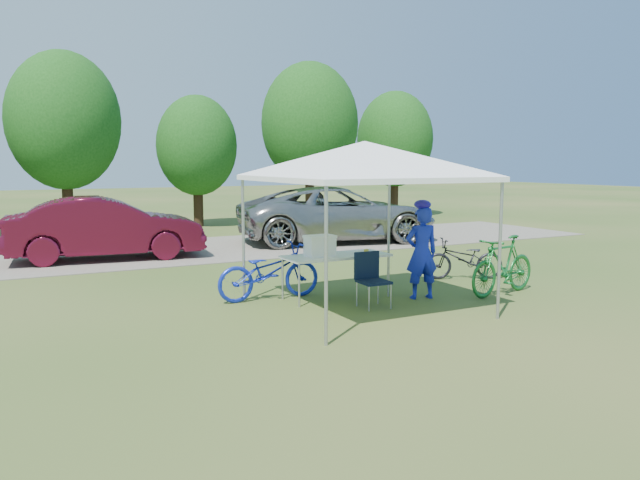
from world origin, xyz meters
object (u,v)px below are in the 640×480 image
object	(u,v)px
folding_table	(336,257)
bike_blue	(269,272)
minivan	(337,214)
sedan	(106,228)
cyclist	(422,253)
bike_dark	(464,259)
bike_green	(503,265)
cooler	(320,246)
folding_chair	(370,275)

from	to	relation	value
folding_table	bike_blue	xyz separation A→B (m)	(-1.10, 0.44, -0.24)
minivan	sedan	bearing A→B (deg)	104.21
folding_table	cyclist	bearing A→B (deg)	-29.59
bike_blue	minivan	distance (m)	8.01
bike_dark	sedan	size ratio (longest dim) A/B	0.35
cyclist	bike_green	bearing A→B (deg)	176.01
bike_blue	bike_green	world-z (taller)	bike_green
cooler	cyclist	world-z (taller)	cyclist
folding_chair	bike_blue	xyz separation A→B (m)	(-1.28, 1.28, -0.04)
minivan	bike_dark	bearing A→B (deg)	-174.45
folding_chair	minivan	size ratio (longest dim) A/B	0.15
bike_green	minivan	size ratio (longest dim) A/B	0.30
minivan	bike_blue	bearing A→B (deg)	153.26
folding_table	bike_dark	bearing A→B (deg)	5.58
minivan	cyclist	bearing A→B (deg)	172.61
folding_table	folding_chair	world-z (taller)	folding_chair
folding_table	bike_blue	bearing A→B (deg)	157.97
folding_table	cooler	xyz separation A→B (m)	(-0.33, -0.00, 0.23)
bike_blue	minivan	size ratio (longest dim) A/B	0.32
cooler	cyclist	size ratio (longest dim) A/B	0.31
cyclist	bike_dark	size ratio (longest dim) A/B	1.01
cooler	bike_blue	xyz separation A→B (m)	(-0.77, 0.44, -0.46)
bike_dark	minivan	bearing A→B (deg)	-160.58
folding_table	cooler	world-z (taller)	cooler
folding_chair	bike_blue	distance (m)	1.81
folding_chair	cooler	size ratio (longest dim) A/B	1.81
folding_chair	bike_green	xyz separation A→B (m)	(2.62, -0.34, -0.00)
folding_table	cooler	size ratio (longest dim) A/B	3.74
bike_blue	bike_green	distance (m)	4.22
cooler	bike_green	world-z (taller)	cooler
minivan	sedan	world-z (taller)	minivan
cyclist	sedan	distance (m)	8.28
cyclist	bike_blue	bearing A→B (deg)	-14.20
cyclist	bike_dark	world-z (taller)	cyclist
minivan	folding_chair	bearing A→B (deg)	165.59
folding_table	sedan	distance (m)	7.02
folding_table	cyclist	distance (m)	1.50
folding_table	minivan	distance (m)	7.76
bike_dark	minivan	world-z (taller)	minivan
cyclist	bike_green	distance (m)	1.59
bike_dark	minivan	xyz separation A→B (m)	(0.63, 6.44, 0.42)
folding_chair	sedan	size ratio (longest dim) A/B	0.20
bike_green	minivan	xyz separation A→B (m)	(1.01, 7.93, 0.31)
folding_chair	bike_green	distance (m)	2.64
folding_chair	minivan	xyz separation A→B (m)	(3.63, 7.59, 0.31)
folding_chair	sedan	world-z (taller)	sedan
folding_table	bike_green	distance (m)	3.05
folding_table	bike_blue	world-z (taller)	bike_blue
minivan	bike_green	bearing A→B (deg)	-176.11
bike_green	bike_dark	xyz separation A→B (m)	(0.38, 1.48, -0.11)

